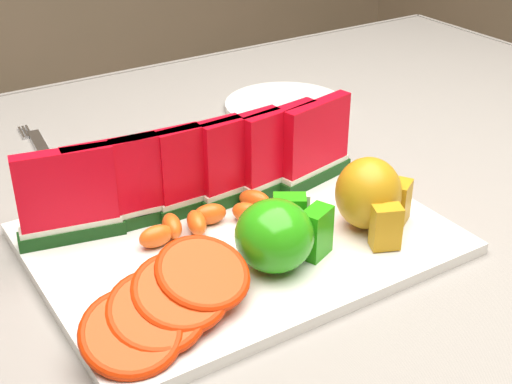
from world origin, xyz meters
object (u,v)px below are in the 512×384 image
Objects in this scene: pear_cluster at (371,196)px; platter at (239,239)px; side_plate at (286,106)px; apple_cluster at (279,234)px; fork at (44,154)px.

platter is at bearing 152.16° from pear_cluster.
pear_cluster is (0.12, -0.06, 0.04)m from platter.
side_plate is at bearing 68.90° from pear_cluster.
platter is 0.14m from pear_cluster.
pear_cluster reaches higher than platter.
platter is 1.68× the size of side_plate.
pear_cluster is (0.11, 0.00, 0.01)m from apple_cluster.
side_plate is (0.25, 0.28, -0.00)m from platter.
pear_cluster is 0.37m from side_plate.
pear_cluster reaches higher than apple_cluster.
fork is at bearing 105.89° from apple_cluster.
fork is at bearing 120.52° from pear_cluster.
platter is 4.45× the size of pear_cluster.
apple_cluster is 0.53× the size of fork.
side_plate is at bearing -6.03° from fork.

